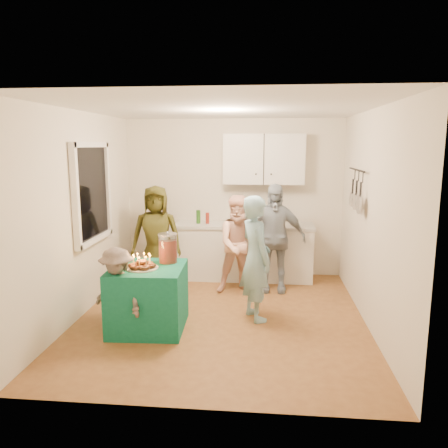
# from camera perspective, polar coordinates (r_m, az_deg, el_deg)

# --- Properties ---
(floor) EXTENTS (4.00, 4.00, 0.00)m
(floor) POSITION_cam_1_polar(r_m,az_deg,el_deg) (5.73, -0.34, -12.03)
(floor) COLOR brown
(floor) RESTS_ON ground
(ceiling) EXTENTS (4.00, 4.00, 0.00)m
(ceiling) POSITION_cam_1_polar(r_m,az_deg,el_deg) (5.32, -0.38, 14.87)
(ceiling) COLOR white
(ceiling) RESTS_ON floor
(back_wall) EXTENTS (3.60, 3.60, 0.00)m
(back_wall) POSITION_cam_1_polar(r_m,az_deg,el_deg) (7.34, 1.24, 3.44)
(back_wall) COLOR silver
(back_wall) RESTS_ON floor
(left_wall) EXTENTS (4.00, 4.00, 0.00)m
(left_wall) POSITION_cam_1_polar(r_m,az_deg,el_deg) (5.84, -18.23, 1.14)
(left_wall) COLOR silver
(left_wall) RESTS_ON floor
(right_wall) EXTENTS (4.00, 4.00, 0.00)m
(right_wall) POSITION_cam_1_polar(r_m,az_deg,el_deg) (5.49, 18.68, 0.57)
(right_wall) COLOR silver
(right_wall) RESTS_ON floor
(window_night) EXTENTS (0.04, 1.00, 1.20)m
(window_night) POSITION_cam_1_polar(r_m,az_deg,el_deg) (6.07, -16.97, 3.92)
(window_night) COLOR black
(window_night) RESTS_ON left_wall
(counter) EXTENTS (2.20, 0.58, 0.86)m
(counter) POSITION_cam_1_polar(r_m,az_deg,el_deg) (7.20, 2.63, -3.76)
(counter) COLOR white
(counter) RESTS_ON floor
(countertop) EXTENTS (2.24, 0.62, 0.05)m
(countertop) POSITION_cam_1_polar(r_m,az_deg,el_deg) (7.10, 2.66, -0.19)
(countertop) COLOR beige
(countertop) RESTS_ON counter
(upper_cabinet) EXTENTS (1.30, 0.30, 0.80)m
(upper_cabinet) POSITION_cam_1_polar(r_m,az_deg,el_deg) (7.13, 5.23, 8.44)
(upper_cabinet) COLOR white
(upper_cabinet) RESTS_ON back_wall
(pot_rack) EXTENTS (0.12, 1.00, 0.60)m
(pot_rack) POSITION_cam_1_polar(r_m,az_deg,el_deg) (6.11, 16.64, 4.46)
(pot_rack) COLOR black
(pot_rack) RESTS_ON right_wall
(microwave) EXTENTS (0.57, 0.44, 0.28)m
(microwave) POSITION_cam_1_polar(r_m,az_deg,el_deg) (7.06, 5.05, 1.09)
(microwave) COLOR white
(microwave) RESTS_ON countertop
(party_table) EXTENTS (0.89, 0.89, 0.76)m
(party_table) POSITION_cam_1_polar(r_m,az_deg,el_deg) (5.35, -9.88, -9.46)
(party_table) COLOR #0F6348
(party_table) RESTS_ON floor
(donut_cake) EXTENTS (0.38, 0.38, 0.18)m
(donut_cake) POSITION_cam_1_polar(r_m,az_deg,el_deg) (5.16, -10.69, -4.79)
(donut_cake) COLOR #381C0C
(donut_cake) RESTS_ON party_table
(punch_jar) EXTENTS (0.22, 0.22, 0.34)m
(punch_jar) POSITION_cam_1_polar(r_m,az_deg,el_deg) (5.35, -7.35, -3.25)
(punch_jar) COLOR red
(punch_jar) RESTS_ON party_table
(man_birthday) EXTENTS (0.59, 0.68, 1.57)m
(man_birthday) POSITION_cam_1_polar(r_m,az_deg,el_deg) (5.46, 4.16, -4.47)
(man_birthday) COLOR #8EBCCF
(man_birthday) RESTS_ON floor
(woman_back_left) EXTENTS (0.82, 0.59, 1.57)m
(woman_back_left) POSITION_cam_1_polar(r_m,az_deg,el_deg) (6.84, -8.83, -1.57)
(woman_back_left) COLOR brown
(woman_back_left) RESTS_ON floor
(woman_back_center) EXTENTS (0.82, 0.70, 1.46)m
(woman_back_center) POSITION_cam_1_polar(r_m,az_deg,el_deg) (6.45, 2.11, -2.68)
(woman_back_center) COLOR #FF9E85
(woman_back_center) RESTS_ON floor
(woman_back_right) EXTENTS (0.95, 0.40, 1.62)m
(woman_back_right) POSITION_cam_1_polar(r_m,az_deg,el_deg) (6.53, 6.45, -1.83)
(woman_back_right) COLOR #112338
(woman_back_right) RESTS_ON floor
(child_near_left) EXTENTS (0.79, 0.69, 1.06)m
(child_near_left) POSITION_cam_1_polar(r_m,az_deg,el_deg) (5.10, -13.71, -8.83)
(child_near_left) COLOR #62534E
(child_near_left) RESTS_ON floor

